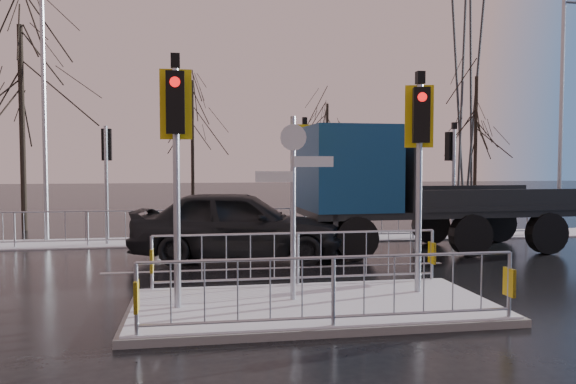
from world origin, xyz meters
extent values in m
plane|color=black|center=(0.00, 0.00, 0.00)|extent=(120.00, 120.00, 0.00)
cube|color=silver|center=(0.00, 8.60, 0.02)|extent=(30.00, 2.00, 0.04)
cube|color=silver|center=(0.00, 3.80, 0.00)|extent=(8.00, 0.15, 0.01)
cube|color=#62625E|center=(0.00, 0.00, 0.06)|extent=(6.00, 3.00, 0.12)
cube|color=silver|center=(0.00, 0.00, 0.14)|extent=(5.85, 2.85, 0.03)
cube|color=gold|center=(-2.70, -1.38, 0.67)|extent=(0.05, 0.28, 0.42)
cube|color=gold|center=(2.70, -1.38, 0.67)|extent=(0.05, 0.28, 0.42)
cube|color=gold|center=(-2.70, 1.38, 0.67)|extent=(0.05, 0.28, 0.42)
cube|color=gold|center=(2.70, 1.38, 0.67)|extent=(0.05, 0.28, 0.42)
cylinder|color=#9BA0A9|center=(-2.20, 0.00, 2.02)|extent=(0.11, 0.11, 3.80)
cube|color=black|center=(-2.20, -0.18, 3.37)|extent=(0.28, 0.22, 0.95)
cylinder|color=red|center=(-2.20, -0.29, 3.67)|extent=(0.16, 0.04, 0.16)
cube|color=yellow|center=(-2.20, 0.07, 3.37)|extent=(0.50, 0.03, 1.10)
cube|color=black|center=(-2.20, 0.00, 4.04)|extent=(0.14, 0.14, 0.22)
cylinder|color=#9BA0A9|center=(2.00, 0.40, 1.97)|extent=(0.11, 0.11, 3.70)
cube|color=black|center=(1.95, 0.23, 3.27)|extent=(0.33, 0.28, 0.95)
cylinder|color=red|center=(1.93, 0.12, 3.57)|extent=(0.16, 0.08, 0.16)
cube|color=yellow|center=(2.02, 0.47, 3.27)|extent=(0.49, 0.16, 1.10)
cube|color=black|center=(2.00, 0.40, 3.94)|extent=(0.14, 0.14, 0.22)
cylinder|color=#9BA0A9|center=(-0.30, 0.20, 1.67)|extent=(0.09, 0.09, 3.10)
cube|color=silver|center=(0.05, 0.20, 2.47)|extent=(0.70, 0.14, 0.18)
cube|color=silver|center=(-0.62, 0.20, 2.22)|extent=(0.62, 0.15, 0.18)
cylinder|color=silver|center=(-0.30, 0.17, 2.87)|extent=(0.44, 0.03, 0.44)
cylinder|color=#9BA0A9|center=(-4.50, 8.30, 1.79)|extent=(0.11, 0.11, 3.50)
cube|color=black|center=(-4.50, 8.48, 2.99)|extent=(0.28, 0.22, 0.95)
cylinder|color=red|center=(-4.50, 8.59, 3.29)|extent=(0.16, 0.04, 0.16)
cylinder|color=#9BA0A9|center=(1.50, 8.30, 1.84)|extent=(0.11, 0.11, 3.60)
cube|color=black|center=(1.50, 8.48, 3.09)|extent=(0.28, 0.22, 0.95)
cylinder|color=red|center=(1.50, 8.59, 3.39)|extent=(0.16, 0.04, 0.16)
cube|color=yellow|center=(1.50, 8.23, 3.09)|extent=(0.50, 0.03, 1.10)
cube|color=black|center=(1.50, 8.30, 3.76)|extent=(0.14, 0.14, 0.22)
cylinder|color=#9BA0A9|center=(6.50, 8.30, 1.79)|extent=(0.11, 0.11, 3.50)
cube|color=black|center=(6.45, 8.47, 2.99)|extent=(0.33, 0.28, 0.95)
cylinder|color=red|center=(6.43, 8.58, 3.29)|extent=(0.16, 0.08, 0.16)
cube|color=black|center=(6.50, 8.30, 3.66)|extent=(0.14, 0.14, 0.22)
imported|color=black|center=(-0.85, 5.11, 0.90)|extent=(5.55, 2.99, 1.79)
cylinder|color=black|center=(2.06, 4.48, 0.56)|extent=(1.13, 0.37, 1.12)
cylinder|color=black|center=(1.99, 6.83, 0.56)|extent=(1.13, 0.37, 1.12)
cylinder|color=black|center=(5.18, 4.57, 0.56)|extent=(1.13, 0.37, 1.12)
cylinder|color=black|center=(5.12, 6.92, 0.56)|extent=(1.13, 0.37, 1.12)
cylinder|color=black|center=(7.42, 4.64, 0.56)|extent=(1.13, 0.37, 1.12)
cylinder|color=black|center=(7.35, 6.98, 0.56)|extent=(1.13, 0.37, 1.12)
cube|color=black|center=(4.70, 5.73, 1.09)|extent=(7.44, 2.78, 0.18)
cube|color=navy|center=(2.14, 5.66, 2.30)|extent=(2.31, 2.74, 2.23)
cube|color=black|center=(3.22, 5.69, 2.75)|extent=(0.11, 2.23, 1.23)
cube|color=#2D3033|center=(1.47, 5.64, 1.06)|extent=(0.21, 2.57, 0.39)
cube|color=black|center=(5.93, 5.77, 1.25)|extent=(4.99, 2.82, 0.13)
cube|color=black|center=(3.53, 5.70, 2.14)|extent=(0.17, 2.68, 1.68)
cylinder|color=black|center=(-8.00, 12.50, 3.68)|extent=(0.20, 0.20, 7.36)
cylinder|color=black|center=(-2.00, 22.00, 3.45)|extent=(0.19, 0.19, 6.90)
cylinder|color=black|center=(6.00, 24.00, 2.99)|extent=(0.16, 0.16, 5.98)
cylinder|color=black|center=(14.00, 21.00, 3.68)|extent=(0.20, 0.20, 7.36)
cylinder|color=#9BA0A9|center=(10.50, 8.50, 4.00)|extent=(0.14, 0.14, 8.00)
cylinder|color=#9BA0A9|center=(-6.50, 9.50, 4.10)|extent=(0.14, 0.14, 8.20)
cylinder|color=#2D3033|center=(18.60, 30.60, 10.00)|extent=(1.18, 1.18, 19.97)
cylinder|color=#2D3033|center=(17.40, 30.60, 10.00)|extent=(1.18, 1.18, 19.97)
cylinder|color=#2D3033|center=(18.60, 29.40, 10.00)|extent=(1.18, 1.18, 19.97)
cylinder|color=#2D3033|center=(17.40, 29.40, 10.00)|extent=(1.18, 1.18, 19.97)
camera|label=1|loc=(-1.92, -9.00, 2.45)|focal=35.00mm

